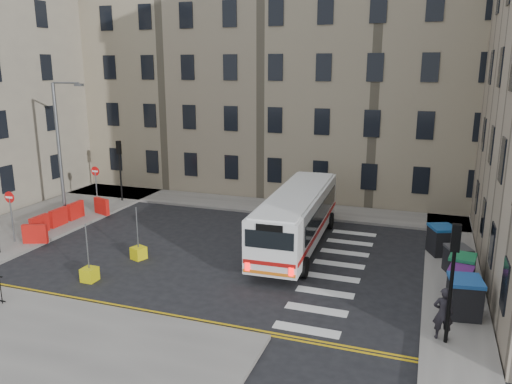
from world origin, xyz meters
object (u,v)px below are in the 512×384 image
Objects in this scene: wheelie_bin_a at (464,297)px; wheelie_bin_e at (442,240)px; wheelie_bin_c at (462,270)px; bus at (297,216)px; wheelie_bin_b at (460,281)px; streetlamp at (59,149)px; pedestrian at (443,313)px; bollard_yellow at (139,253)px; bollard_chevron at (90,274)px; wheelie_bin_d at (457,260)px.

wheelie_bin_a is 6.40m from wheelie_bin_e.
wheelie_bin_a is 2.84m from wheelie_bin_c.
wheelie_bin_b is at bearing -27.28° from bus.
wheelie_bin_e is at bearing 111.14° from wheelie_bin_c.
streetlamp reaches higher than wheelie_bin_c.
pedestrian is 3.05× the size of bollard_yellow.
streetlamp is 0.77× the size of bus.
wheelie_bin_c is 15.81m from bollard_chevron.
bus is at bearing 43.98° from bollard_chevron.
wheelie_bin_d is 0.86× the size of wheelie_bin_e.
bollard_yellow is at bearing -150.44° from bus.
wheelie_bin_e is at bearing 29.44° from bollard_chevron.
bollard_chevron is at bearing -154.18° from wheelie_bin_c.
wheelie_bin_b is 1.99× the size of bollard_yellow.
wheelie_bin_a reaches higher than bollard_chevron.
pedestrian is at bearing -48.64° from bus.
wheelie_bin_d is 0.75× the size of pedestrian.
wheelie_bin_e is at bearing 83.09° from wheelie_bin_d.
wheelie_bin_d is 2.29× the size of bollard_chevron.
wheelie_bin_a is at bearing -112.03° from wheelie_bin_d.
wheelie_bin_a is 0.79× the size of pedestrian.
pedestrian reaches higher than bollard_chevron.
bollard_chevron is (-14.36, -8.11, -0.56)m from wheelie_bin_e.
wheelie_bin_e is 2.66× the size of bollard_chevron.
pedestrian reaches higher than wheelie_bin_e.
streetlamp reaches higher than wheelie_bin_b.
wheelie_bin_b is 4.65m from wheelie_bin_e.
wheelie_bin_b reaches higher than bollard_chevron.
streetlamp is 22.90m from pedestrian.
bollard_chevron is at bearing -138.08° from bus.
pedestrian is at bearing -119.50° from wheelie_bin_d.
bollard_yellow is (-13.77, -5.17, -0.56)m from wheelie_bin_e.
bus is at bearing 0.21° from streetlamp.
wheelie_bin_a is 1.11× the size of wheelie_bin_c.
wheelie_bin_a reaches higher than wheelie_bin_c.
bollard_yellow is 3.00m from bollard_chevron.
streetlamp reaches higher than wheelie_bin_d.
bollard_chevron is at bearing 178.30° from wheelie_bin_d.
pedestrian is at bearing -119.31° from wheelie_bin_a.
wheelie_bin_e is 0.87× the size of pedestrian.
wheelie_bin_e is 8.35m from pedestrian.
wheelie_bin_b is (22.16, -3.55, -3.61)m from streetlamp.
wheelie_bin_e is (-0.72, 6.36, -0.02)m from wheelie_bin_a.
bus reaches higher than wheelie_bin_b.
wheelie_bin_b is (-0.06, 1.76, -0.15)m from wheelie_bin_a.
wheelie_bin_b is at bearing -86.53° from wheelie_bin_c.
wheelie_bin_e is at bearing 2.80° from streetlamp.
bollard_yellow is (-14.41, -2.93, -0.46)m from wheelie_bin_d.
pedestrian reaches higher than wheelie_bin_c.
pedestrian reaches higher than bollard_yellow.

